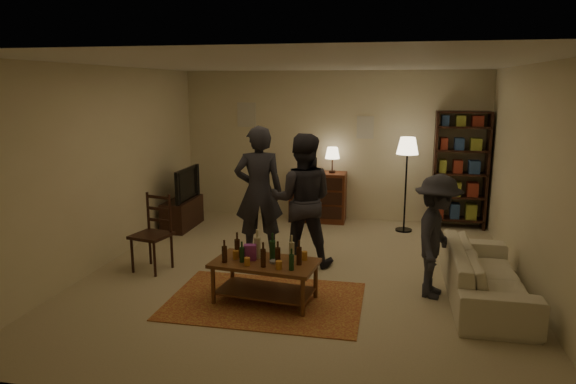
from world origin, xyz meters
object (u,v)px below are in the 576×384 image
(dresser, at_px, (318,195))
(person_left, at_px, (259,192))
(sofa, at_px, (485,275))
(person_by_sofa, at_px, (437,236))
(dining_chair, at_px, (154,229))
(bookshelf, at_px, (460,169))
(floor_lamp, at_px, (407,152))
(person_right, at_px, (302,200))
(tv_stand, at_px, (182,206))
(coffee_table, at_px, (265,267))

(dresser, relative_size, person_left, 0.72)
(dresser, distance_m, person_left, 2.22)
(sofa, distance_m, person_by_sofa, 0.71)
(dining_chair, relative_size, bookshelf, 0.52)
(person_left, bearing_deg, dresser, -122.02)
(floor_lamp, height_order, person_right, person_right)
(bookshelf, xyz_separation_m, floor_lamp, (-0.91, -0.43, 0.32))
(dining_chair, bearing_deg, tv_stand, 115.29)
(dining_chair, xyz_separation_m, tv_stand, (-0.46, 2.01, -0.17))
(bookshelf, xyz_separation_m, person_right, (-2.33, -2.40, -0.13))
(person_right, xyz_separation_m, person_by_sofa, (1.72, -0.78, -0.18))
(dining_chair, distance_m, sofa, 4.20)
(dresser, height_order, bookshelf, bookshelf)
(person_by_sofa, bearing_deg, sofa, -76.44)
(dresser, relative_size, bookshelf, 0.67)
(tv_stand, relative_size, person_right, 0.58)
(floor_lamp, distance_m, person_by_sofa, 2.83)
(dining_chair, distance_m, person_by_sofa, 3.63)
(tv_stand, xyz_separation_m, bookshelf, (4.69, 0.98, 0.65))
(sofa, relative_size, person_by_sofa, 1.43)
(person_left, bearing_deg, coffee_table, 89.79)
(coffee_table, bearing_deg, person_by_sofa, 16.31)
(dresser, bearing_deg, person_left, -104.96)
(sofa, height_order, person_right, person_right)
(bookshelf, bearing_deg, person_by_sofa, -100.90)
(bookshelf, distance_m, sofa, 3.26)
(dining_chair, relative_size, sofa, 0.50)
(coffee_table, distance_m, person_left, 1.72)
(person_by_sofa, bearing_deg, tv_stand, 75.31)
(person_by_sofa, bearing_deg, bookshelf, 2.75)
(bookshelf, relative_size, person_by_sofa, 1.39)
(person_right, relative_size, person_by_sofa, 1.25)
(floor_lamp, relative_size, person_right, 0.88)
(dining_chair, xyz_separation_m, dresser, (1.80, 2.92, -0.07))
(coffee_table, bearing_deg, tv_stand, 128.16)
(person_left, height_order, person_by_sofa, person_left)
(coffee_table, height_order, dresser, dresser)
(floor_lamp, height_order, person_left, person_left)
(dresser, distance_m, floor_lamp, 1.80)
(person_right, bearing_deg, dining_chair, 12.10)
(tv_stand, bearing_deg, dresser, 22.07)
(coffee_table, distance_m, person_by_sofa, 2.01)
(tv_stand, xyz_separation_m, person_left, (1.69, -1.19, 0.56))
(floor_lamp, relative_size, sofa, 0.77)
(dining_chair, height_order, floor_lamp, floor_lamp)
(person_right, bearing_deg, dresser, -92.34)
(floor_lamp, bearing_deg, sofa, -72.55)
(person_by_sofa, bearing_deg, person_right, 79.29)
(tv_stand, xyz_separation_m, dresser, (2.25, 0.91, 0.09))
(bookshelf, bearing_deg, tv_stand, -168.20)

